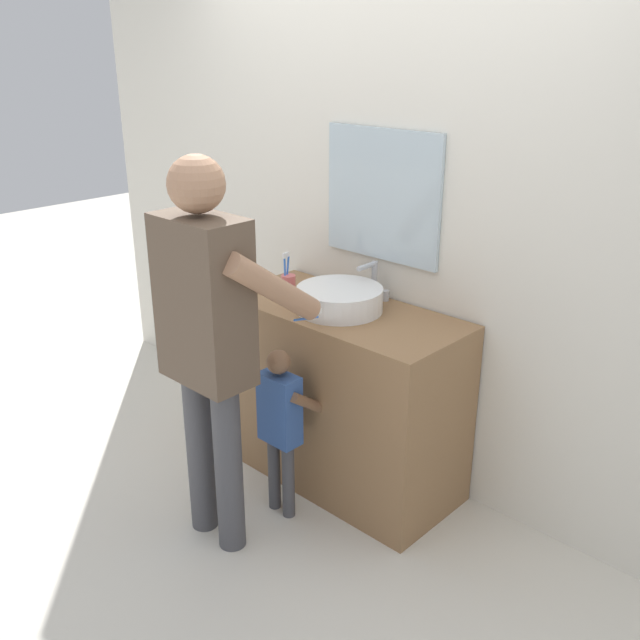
# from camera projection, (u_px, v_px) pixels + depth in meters

# --- Properties ---
(ground_plane) EXTENTS (14.00, 14.00, 0.00)m
(ground_plane) POSITION_uv_depth(u_px,v_px,m) (299.00, 500.00, 3.39)
(ground_plane) COLOR silver
(back_wall) EXTENTS (4.40, 0.10, 2.70)m
(back_wall) POSITION_uv_depth(u_px,v_px,m) (389.00, 202.00, 3.31)
(back_wall) COLOR silver
(back_wall) RESTS_ON ground
(vanity_cabinet) EXTENTS (1.18, 0.54, 0.90)m
(vanity_cabinet) POSITION_uv_depth(u_px,v_px,m) (341.00, 396.00, 3.43)
(vanity_cabinet) COLOR olive
(vanity_cabinet) RESTS_ON ground
(sink_basin) EXTENTS (0.40, 0.40, 0.11)m
(sink_basin) POSITION_uv_depth(u_px,v_px,m) (340.00, 299.00, 3.23)
(sink_basin) COLOR white
(sink_basin) RESTS_ON vanity_cabinet
(faucet) EXTENTS (0.18, 0.14, 0.18)m
(faucet) POSITION_uv_depth(u_px,v_px,m) (373.00, 282.00, 3.38)
(faucet) COLOR #B7BABF
(faucet) RESTS_ON vanity_cabinet
(toothbrush_cup) EXTENTS (0.07, 0.07, 0.21)m
(toothbrush_cup) POSITION_uv_depth(u_px,v_px,m) (288.00, 283.00, 3.44)
(toothbrush_cup) COLOR #D86666
(toothbrush_cup) RESTS_ON vanity_cabinet
(child_toddler) EXTENTS (0.25, 0.25, 0.82)m
(child_toddler) POSITION_uv_depth(u_px,v_px,m) (281.00, 418.00, 3.14)
(child_toddler) COLOR #47474C
(child_toddler) RESTS_ON ground
(adult_parent) EXTENTS (0.52, 0.55, 1.68)m
(adult_parent) POSITION_uv_depth(u_px,v_px,m) (209.00, 325.00, 2.80)
(adult_parent) COLOR #47474C
(adult_parent) RESTS_ON ground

